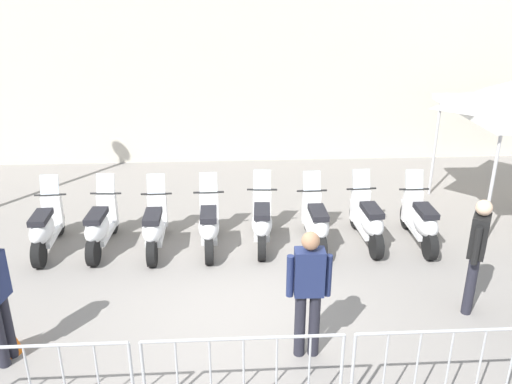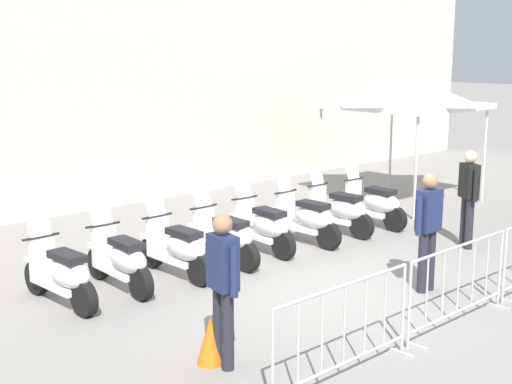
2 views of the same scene
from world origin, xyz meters
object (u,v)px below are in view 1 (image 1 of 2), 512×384
motorcycle_1 (101,227)px  officer_mid_plaza (477,250)px  traffic_cone (6,335)px  motorcycle_6 (368,221)px  motorcycle_4 (262,222)px  motorcycle_5 (316,223)px  motorcycle_7 (421,222)px  barrier_segment_2 (447,371)px  motorcycle_3 (209,225)px  officer_by_barriers (309,288)px  barrier_segment_1 (244,379)px  motorcycle_0 (46,228)px  motorcycle_2 (155,227)px

motorcycle_1 → officer_mid_plaza: 6.12m
traffic_cone → motorcycle_6: bearing=27.8°
motorcycle_4 → motorcycle_5: same height
motorcycle_7 → barrier_segment_2: 4.08m
motorcycle_5 → motorcycle_3: bearing=179.8°
motorcycle_3 → officer_by_barriers: 3.28m
motorcycle_6 → barrier_segment_1: motorcycle_6 is taller
officer_mid_plaza → motorcycle_1: bearing=159.7°
motorcycle_1 → officer_mid_plaza: size_ratio=1.00×
motorcycle_1 → traffic_cone: 2.85m
motorcycle_7 → motorcycle_5: bearing=179.8°
traffic_cone → officer_mid_plaza: bearing=6.1°
motorcycle_0 → motorcycle_6: (5.70, 0.05, 0.00)m
motorcycle_6 → officer_mid_plaza: bearing=-65.7°
motorcycle_6 → motorcycle_7: 0.95m
barrier_segment_1 → traffic_cone: 3.25m
barrier_segment_2 → traffic_cone: size_ratio=3.86×
motorcycle_5 → motorcycle_6: bearing=3.6°
motorcycle_6 → officer_by_barriers: officer_by_barriers is taller
motorcycle_0 → officer_mid_plaza: bearing=-17.4°
officer_by_barriers → motorcycle_0: bearing=144.8°
motorcycle_5 → traffic_cone: 5.17m
motorcycle_0 → motorcycle_4: (3.79, 0.09, 0.00)m
motorcycle_2 → motorcycle_5: 2.85m
motorcycle_4 → traffic_cone: (-3.42, -2.85, -0.18)m
barrier_segment_2 → motorcycle_6: bearing=88.2°
motorcycle_0 → motorcycle_6: size_ratio=1.00×
barrier_segment_2 → officer_mid_plaza: bearing=59.9°
motorcycle_2 → officer_mid_plaza: officer_mid_plaza is taller
motorcycle_4 → officer_by_barriers: officer_by_barriers is taller
barrier_segment_1 → traffic_cone: barrier_segment_1 is taller
motorcycle_4 → motorcycle_6: (1.91, -0.04, 0.00)m
motorcycle_0 → motorcycle_1: size_ratio=1.00×
motorcycle_3 → motorcycle_4: size_ratio=1.00×
motorcycle_6 → motorcycle_7: same height
motorcycle_3 → traffic_cone: (-2.47, -2.75, -0.18)m
motorcycle_7 → traffic_cone: size_ratio=3.13×
motorcycle_2 → motorcycle_7: size_ratio=1.00×
motorcycle_6 → barrier_segment_2: (-0.13, -4.01, 0.07)m
barrier_segment_1 → motorcycle_3: bearing=97.5°
motorcycle_4 → traffic_cone: bearing=-140.2°
motorcycle_7 → officer_by_barriers: officer_by_barriers is taller
barrier_segment_1 → officer_by_barriers: bearing=51.6°
barrier_segment_2 → motorcycle_2: bearing=133.2°
motorcycle_2 → motorcycle_6: (3.80, 0.09, 0.00)m
motorcycle_0 → barrier_segment_2: bearing=-35.4°
motorcycle_3 → motorcycle_5: size_ratio=1.00×
motorcycle_6 → motorcycle_1: bearing=-179.7°
motorcycle_7 → motorcycle_1: bearing=179.6°
motorcycle_2 → motorcycle_1: bearing=176.1°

